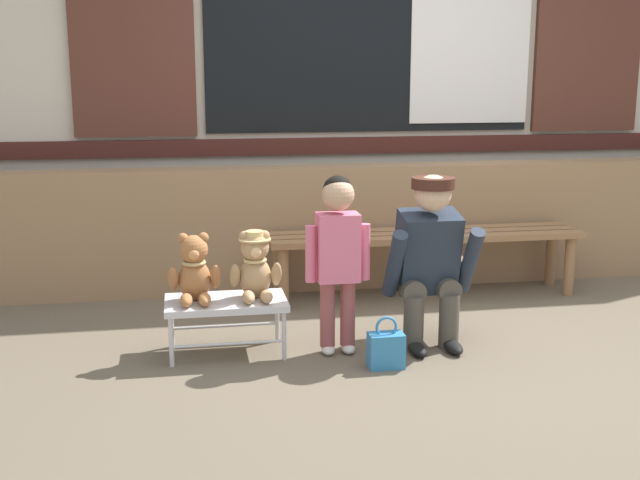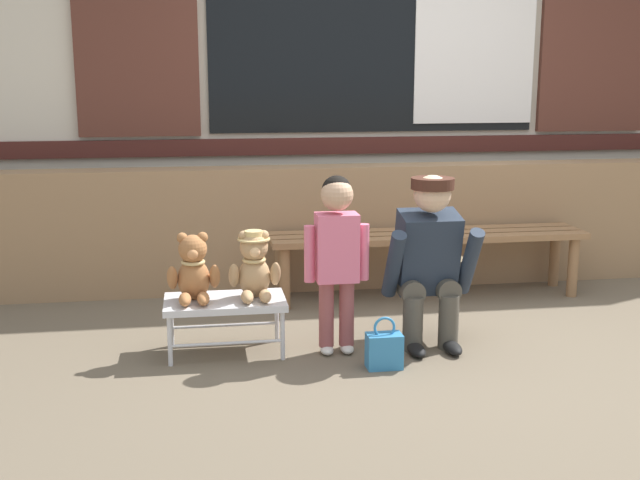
# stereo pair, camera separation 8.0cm
# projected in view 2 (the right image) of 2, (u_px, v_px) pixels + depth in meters

# --- Properties ---
(ground_plane) EXTENTS (60.00, 60.00, 0.00)m
(ground_plane) POSITION_uv_depth(u_px,v_px,m) (446.00, 352.00, 4.28)
(ground_plane) COLOR brown
(brick_low_wall) EXTENTS (7.97, 0.25, 0.85)m
(brick_low_wall) POSITION_uv_depth(u_px,v_px,m) (386.00, 225.00, 5.56)
(brick_low_wall) COLOR #997551
(brick_low_wall) RESTS_ON ground
(shop_facade) EXTENTS (8.13, 0.26, 3.39)m
(shop_facade) POSITION_uv_depth(u_px,v_px,m) (372.00, 40.00, 5.80)
(shop_facade) COLOR beige
(shop_facade) RESTS_ON ground
(wooden_bench_long) EXTENTS (2.10, 0.40, 0.44)m
(wooden_bench_long) POSITION_uv_depth(u_px,v_px,m) (428.00, 242.00, 5.25)
(wooden_bench_long) COLOR #8E6642
(wooden_bench_long) RESTS_ON ground
(small_display_bench) EXTENTS (0.64, 0.36, 0.30)m
(small_display_bench) POSITION_uv_depth(u_px,v_px,m) (225.00, 305.00, 4.21)
(small_display_bench) COLOR silver
(small_display_bench) RESTS_ON ground
(teddy_bear_plain) EXTENTS (0.28, 0.26, 0.36)m
(teddy_bear_plain) POSITION_uv_depth(u_px,v_px,m) (193.00, 270.00, 4.15)
(teddy_bear_plain) COLOR #A86B3D
(teddy_bear_plain) RESTS_ON small_display_bench
(teddy_bear_with_hat) EXTENTS (0.28, 0.27, 0.36)m
(teddy_bear_with_hat) POSITION_uv_depth(u_px,v_px,m) (254.00, 266.00, 4.20)
(teddy_bear_with_hat) COLOR tan
(teddy_bear_with_hat) RESTS_ON small_display_bench
(child_standing) EXTENTS (0.35, 0.18, 0.96)m
(child_standing) POSITION_uv_depth(u_px,v_px,m) (337.00, 245.00, 4.15)
(child_standing) COLOR #994C4C
(child_standing) RESTS_ON ground
(adult_crouching) EXTENTS (0.50, 0.49, 0.95)m
(adult_crouching) POSITION_uv_depth(u_px,v_px,m) (430.00, 260.00, 4.31)
(adult_crouching) COLOR #4C473D
(adult_crouching) RESTS_ON ground
(handbag_on_ground) EXTENTS (0.18, 0.11, 0.27)m
(handbag_on_ground) POSITION_uv_depth(u_px,v_px,m) (384.00, 350.00, 4.03)
(handbag_on_ground) COLOR teal
(handbag_on_ground) RESTS_ON ground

